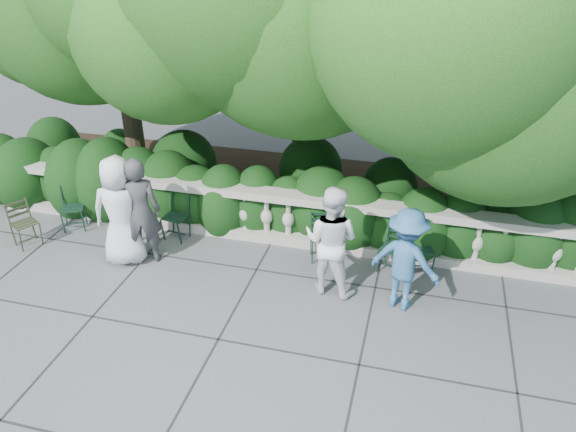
% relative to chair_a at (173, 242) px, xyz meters
% --- Properties ---
extents(ground, '(90.00, 90.00, 0.00)m').
position_rel_chair_a_xyz_m(ground, '(2.24, -1.28, 0.00)').
color(ground, '#4B4D52').
rests_on(ground, ground).
extents(balustrade, '(12.00, 0.44, 1.00)m').
position_rel_chair_a_xyz_m(balustrade, '(2.24, 0.52, 0.49)').
color(balustrade, '#9E998E').
rests_on(balustrade, ground).
extents(shrub_hedge, '(15.00, 2.60, 1.70)m').
position_rel_chair_a_xyz_m(shrub_hedge, '(2.24, 1.72, 0.00)').
color(shrub_hedge, black).
rests_on(shrub_hedge, ground).
extents(tree_canopy, '(15.04, 6.52, 6.78)m').
position_rel_chair_a_xyz_m(tree_canopy, '(2.93, 1.92, 3.96)').
color(tree_canopy, '#3F3023').
rests_on(tree_canopy, ground).
extents(chair_a, '(0.51, 0.54, 0.84)m').
position_rel_chair_a_xyz_m(chair_a, '(0.00, 0.00, 0.00)').
color(chair_a, black).
rests_on(chair_a, ground).
extents(chair_b, '(0.61, 0.62, 0.84)m').
position_rel_chair_a_xyz_m(chair_b, '(-1.92, -0.15, 0.00)').
color(chair_b, black).
rests_on(chair_b, ground).
extents(chair_d, '(0.56, 0.59, 0.84)m').
position_rel_chair_a_xyz_m(chair_d, '(2.78, 0.00, 0.00)').
color(chair_d, black).
rests_on(chair_d, ground).
extents(chair_e, '(0.56, 0.59, 0.84)m').
position_rel_chair_a_xyz_m(chair_e, '(3.90, -0.09, 0.00)').
color(chair_e, black).
rests_on(chair_e, ground).
extents(chair_f, '(0.58, 0.60, 0.84)m').
position_rel_chair_a_xyz_m(chair_f, '(4.43, 0.02, 0.00)').
color(chair_f, black).
rests_on(chair_f, ground).
extents(chair_weathered, '(0.64, 0.62, 0.84)m').
position_rel_chair_a_xyz_m(chair_weathered, '(-2.34, -0.82, 0.00)').
color(chair_weathered, black).
rests_on(chair_weathered, ground).
extents(person_businessman, '(1.06, 0.83, 1.92)m').
position_rel_chair_a_xyz_m(person_businessman, '(-0.50, -0.74, 0.96)').
color(person_businessman, white).
rests_on(person_businessman, ground).
extents(person_woman_grey, '(0.82, 0.69, 1.90)m').
position_rel_chair_a_xyz_m(person_woman_grey, '(-0.19, -0.66, 0.95)').
color(person_woman_grey, '#38393D').
rests_on(person_woman_grey, ground).
extents(person_casual_man, '(0.99, 0.84, 1.80)m').
position_rel_chair_a_xyz_m(person_casual_man, '(3.03, -0.69, 0.90)').
color(person_casual_man, white).
rests_on(person_casual_man, ground).
extents(person_older_blue, '(1.20, 0.91, 1.65)m').
position_rel_chair_a_xyz_m(person_older_blue, '(4.17, -0.82, 0.82)').
color(person_older_blue, '#316293').
rests_on(person_older_blue, ground).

